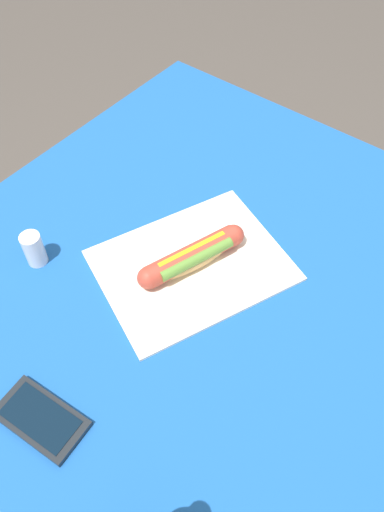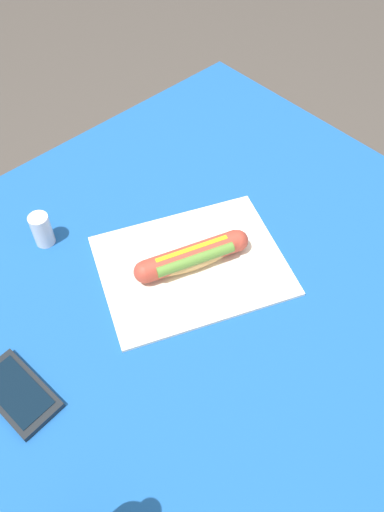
% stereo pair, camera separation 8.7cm
% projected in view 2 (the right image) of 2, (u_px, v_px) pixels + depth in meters
% --- Properties ---
extents(ground_plane, '(6.00, 6.00, 0.00)m').
position_uv_depth(ground_plane, '(182.00, 443.00, 1.47)').
color(ground_plane, '#47423D').
rests_on(ground_plane, ground).
extents(dining_table, '(1.15, 0.94, 0.78)m').
position_uv_depth(dining_table, '(177.00, 337.00, 0.96)').
color(dining_table, brown).
rests_on(dining_table, ground).
extents(paper_wrapper, '(0.39, 0.35, 0.01)m').
position_uv_depth(paper_wrapper, '(192.00, 265.00, 0.90)').
color(paper_wrapper, silver).
rests_on(paper_wrapper, dining_table).
extents(hot_dog, '(0.20, 0.10, 0.05)m').
position_uv_depth(hot_dog, '(192.00, 257.00, 0.87)').
color(hot_dog, tan).
rests_on(hot_dog, paper_wrapper).
extents(cell_phone, '(0.08, 0.14, 0.01)m').
position_uv_depth(cell_phone, '(17.00, 393.00, 0.75)').
color(cell_phone, black).
rests_on(cell_phone, dining_table).
extents(salt_shaker, '(0.04, 0.04, 0.07)m').
position_uv_depth(salt_shaker, '(42.00, 230.00, 0.91)').
color(salt_shaker, silver).
rests_on(salt_shaker, dining_table).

